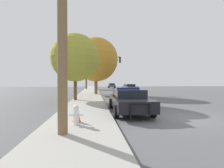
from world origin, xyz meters
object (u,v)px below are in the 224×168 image
Objects in this scene: utility_pole at (62,9)px; tree_sidewalk_near at (75,58)px; fire_hydrant at (76,114)px; car_background_distant at (112,85)px; tree_sidewalk_far at (86,70)px; traffic_cone at (77,115)px; police_car at (129,100)px; traffic_light at (106,67)px; tree_sidewalk_mid at (96,60)px; car_background_oncoming at (130,88)px.

utility_pole is 10.89m from tree_sidewalk_near.
utility_pole is (-0.32, -1.19, 3.69)m from fire_hydrant.
utility_pole is 43.77m from car_background_distant.
utility_pole reaches higher than tree_sidewalk_far.
tree_sidewalk_near is (-0.68, 10.87, -0.13)m from utility_pole.
police_car is at bearing 45.32° from traffic_cone.
utility_pole is at bearing -98.02° from traffic_light.
traffic_cone is (-1.07, -16.75, -4.46)m from tree_sidewalk_mid.
tree_sidewalk_mid reaches higher than tree_sidewalk_near.
tree_sidewalk_near reaches higher than fire_hydrant.
fire_hydrant reaches higher than traffic_cone.
tree_sidewalk_near is (-6.86, -32.32, 3.39)m from car_background_distant.
tree_sidewalk_far reaches higher than traffic_light.
traffic_light reaches higher than police_car.
tree_sidewalk_near is at bearing 56.89° from car_background_oncoming.
traffic_cone is (0.98, -34.71, -4.08)m from tree_sidewalk_far.
police_car is at bearing -58.72° from tree_sidewalk_near.
car_background_oncoming is at bearing 73.12° from fire_hydrant.
traffic_light reaches higher than car_background_distant.
utility_pole reaches higher than traffic_cone.
car_background_distant is 41.94m from traffic_cone.
tree_sidewalk_mid is (-6.04, -6.17, 4.14)m from car_background_oncoming.
car_background_distant is at bearing 82.06° from fire_hydrant.
tree_sidewalk_mid is 17.36m from traffic_cone.
car_background_oncoming is at bearing 72.75° from traffic_cone.
fire_hydrant is 10.36m from tree_sidewalk_near.
car_background_distant is (3.21, 22.19, -3.41)m from traffic_light.
fire_hydrant is 42.41m from car_background_distant.
car_background_distant is at bearing 81.95° from traffic_cone.
tree_sidewalk_mid reaches higher than fire_hydrant.
police_car is 0.67× the size of utility_pole.
utility_pole is 36.38m from tree_sidewalk_far.
car_background_distant is (5.86, 42.00, 0.17)m from fire_hydrant.
tree_sidewalk_mid is (2.05, 7.54, 0.79)m from tree_sidewalk_near.
tree_sidewalk_far is (-8.10, 11.80, 3.76)m from car_background_oncoming.
car_background_distant reaches higher than traffic_cone.
car_background_oncoming is 23.99m from traffic_cone.
tree_sidewalk_far reaches higher than fire_hydrant.
traffic_cone is at bearing 79.84° from utility_pole.
police_car is at bearing 75.46° from car_background_oncoming.
utility_pole is at bearing -97.42° from car_background_distant.
tree_sidewalk_mid is (-4.81, -24.78, 4.18)m from car_background_distant.
car_background_oncoming is at bearing 38.73° from traffic_light.
fire_hydrant is (-2.84, -3.36, -0.20)m from police_car.
car_background_distant is 33.21m from tree_sidewalk_near.
car_background_distant is 10.39m from tree_sidewalk_far.
tree_sidewalk_far is (-3.84, 31.82, 3.77)m from police_car.
traffic_light is (2.96, 21.00, -0.12)m from utility_pole.
utility_pole reaches higher than police_car.
traffic_light is 6.63m from car_background_oncoming.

